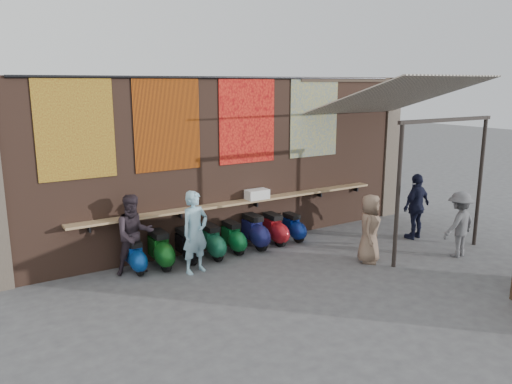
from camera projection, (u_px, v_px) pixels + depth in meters
ground at (299, 277)px, 10.12m from camera, size 70.00×70.00×0.00m
brick_wall at (232, 163)px, 11.93m from camera, size 10.00×0.40×4.00m
pier_right at (386, 148)px, 14.64m from camera, size 0.50×0.50×4.00m
eating_counter at (240, 202)px, 11.81m from camera, size 8.00×0.32×0.05m
shelf_box at (257, 194)px, 12.00m from camera, size 0.55×0.30×0.23m
tapestry_redgold at (75, 129)px, 9.65m from camera, size 1.50×0.02×2.00m
tapestry_sun at (167, 124)px, 10.64m from camera, size 1.50×0.02×2.00m
tapestry_orange at (247, 121)px, 11.69m from camera, size 1.50×0.02×2.00m
tapestry_multi at (314, 117)px, 12.73m from camera, size 1.50×0.02×2.00m
hang_rail at (236, 78)px, 11.31m from camera, size 9.50×0.06×0.06m
scooter_stool_0 at (135, 257)px, 10.34m from camera, size 0.32×0.71×0.67m
scooter_stool_1 at (160, 250)px, 10.58m from camera, size 0.37×0.83×0.79m
scooter_stool_2 at (187, 246)px, 10.94m from camera, size 0.35×0.77×0.73m
scooter_stool_3 at (212, 242)px, 11.17m from camera, size 0.36×0.79×0.75m
scooter_stool_4 at (233, 238)px, 11.55m from camera, size 0.34×0.76×0.72m
scooter_stool_5 at (255, 232)px, 11.84m from camera, size 0.38×0.85×0.81m
scooter_stool_6 at (274, 229)px, 12.15m from camera, size 0.35×0.79×0.75m
scooter_stool_7 at (293, 227)px, 12.44m from camera, size 0.32×0.71×0.67m
diner_left at (195, 232)px, 10.25m from camera, size 0.71×0.54×1.73m
diner_right at (134, 234)px, 10.19m from camera, size 0.86×0.69×1.67m
shopper_navy at (416, 206)px, 12.52m from camera, size 1.01×0.51×1.66m
shopper_grey at (459, 224)px, 11.23m from camera, size 1.01×0.63×1.50m
shopper_tan at (370, 228)px, 10.87m from camera, size 0.88×0.83×1.52m
awning_canvas at (396, 96)px, 11.93m from camera, size 3.20×3.28×0.97m
awning_ledger at (350, 80)px, 13.16m from camera, size 3.30×0.08×0.12m
awning_header at (447, 120)px, 10.79m from camera, size 3.00×0.08×0.08m
awning_post_left at (398, 196)px, 10.39m from camera, size 0.09×0.09×3.10m
awning_post_right at (480, 182)px, 11.85m from camera, size 0.09×0.09×3.10m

